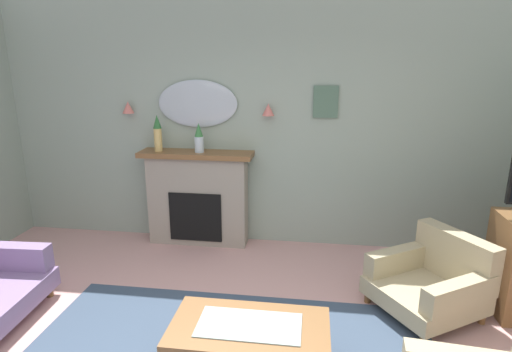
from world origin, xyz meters
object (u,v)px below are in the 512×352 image
Objects in this scene: fireplace at (198,199)px; mantel_vase_left at (158,132)px; wall_sconce_left at (128,107)px; coffee_table at (249,332)px; armchair_by_coffee_table at (433,280)px; mantel_vase_centre at (199,138)px; wall_sconce_right at (268,110)px; framed_picture at (326,102)px; wall_mirror at (198,104)px.

mantel_vase_left is (-0.45, -0.03, 0.81)m from fireplace.
wall_sconce_left is 0.13× the size of coffee_table.
wall_sconce_left is at bearing 159.48° from armchair_by_coffee_table.
mantel_vase_centre is at bearing -7.59° from wall_sconce_left.
coffee_table is (0.99, -2.24, -0.19)m from fireplace.
mantel_vase_centre is (0.05, -0.03, 0.76)m from fireplace.
framed_picture is (0.65, 0.06, 0.09)m from wall_sconce_right.
wall_sconce_right is at bearing 5.27° from mantel_vase_left.
mantel_vase_left is 0.50m from mantel_vase_centre.
mantel_vase_left is at bearing 122.99° from coffee_table.
wall_sconce_right reaches higher than mantel_vase_centre.
mantel_vase_left is 0.45× the size of wall_mirror.
mantel_vase_left is 3.33m from armchair_by_coffee_table.
framed_picture is at bearing 127.04° from armchair_by_coffee_table.
wall_sconce_right is at bearing 142.66° from armchair_by_coffee_table.
mantel_vase_centre is 0.32× the size of coffee_table.
armchair_by_coffee_table is (0.99, -1.31, -1.44)m from framed_picture.
mantel_vase_centre is 0.97m from wall_sconce_left.
framed_picture is 2.80m from coffee_table.
fireplace is 2.45m from coffee_table.
wall_mirror is at bearing 176.63° from wall_sconce_right.
mantel_vase_centre is at bearing -172.92° from framed_picture.
wall_sconce_right is 0.39× the size of framed_picture.
wall_mirror is (-0.05, 0.17, 0.38)m from mantel_vase_centre.
mantel_vase_centre is 2.49× the size of wall_sconce_left.
armchair_by_coffee_table reaches higher than coffee_table.
coffee_table is at bearing -144.26° from armchair_by_coffee_table.
wall_mirror reaches higher than coffee_table.
wall_sconce_right is at bearing 0.00° from wall_sconce_left.
framed_picture is at bearing 5.27° from mantel_vase_left.
mantel_vase_left is at bearing 158.97° from armchair_by_coffee_table.
wall_sconce_left is (-0.85, -0.05, -0.05)m from wall_mirror.
mantel_vase_left is 3.09× the size of wall_sconce_left.
coffee_table is at bearing -66.25° from fireplace.
mantel_vase_left is 0.50m from wall_sconce_left.
fireplace is 9.71× the size of wall_sconce_right.
wall_sconce_left is at bearing 172.41° from mantel_vase_centre.
mantel_vase_centre is 0.31× the size of armchair_by_coffee_table.
fireplace is 3.14× the size of mantel_vase_left.
wall_mirror is 2.67× the size of framed_picture.
mantel_vase_left is 0.39× the size of coffee_table.
wall_sconce_left is 0.12× the size of armchair_by_coffee_table.
wall_mirror reaches higher than mantel_vase_centre.
mantel_vase_centre is 2.49× the size of wall_sconce_right.
wall_sconce_right is at bearing 93.33° from coffee_table.
mantel_vase_left is 1.20× the size of framed_picture.
wall_sconce_right reaches higher than fireplace.
mantel_vase_left is at bearing 180.00° from mantel_vase_centre.
fireplace reaches higher than armchair_by_coffee_table.
mantel_vase_centre is (0.50, 0.00, -0.06)m from mantel_vase_left.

